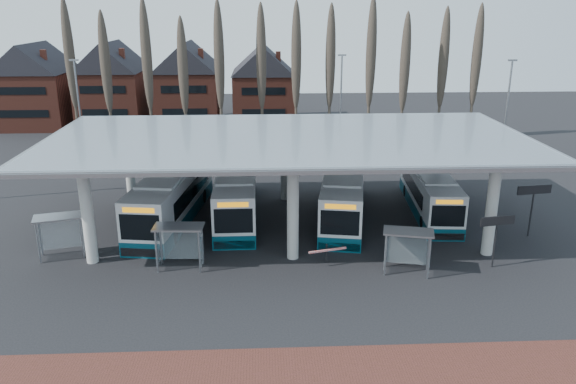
{
  "coord_description": "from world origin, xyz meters",
  "views": [
    {
      "loc": [
        -1.76,
        -28.6,
        14.57
      ],
      "look_at": [
        -0.08,
        7.0,
        2.72
      ],
      "focal_mm": 35.0,
      "sensor_mm": 36.0,
      "label": 1
    }
  ],
  "objects_px": {
    "bus_2": "(343,194)",
    "shelter_0": "(60,226)",
    "bus_1": "(237,192)",
    "bus_0": "(172,196)",
    "bus_3": "(429,191)",
    "shelter_1": "(180,237)",
    "shelter_2": "(408,242)"
  },
  "relations": [
    {
      "from": "bus_0",
      "to": "bus_1",
      "type": "relative_size",
      "value": 1.05
    },
    {
      "from": "bus_1",
      "to": "shelter_1",
      "type": "height_order",
      "value": "bus_1"
    },
    {
      "from": "bus_3",
      "to": "shelter_0",
      "type": "bearing_deg",
      "value": -159.92
    },
    {
      "from": "bus_0",
      "to": "shelter_0",
      "type": "bearing_deg",
      "value": -126.78
    },
    {
      "from": "bus_0",
      "to": "bus_3",
      "type": "relative_size",
      "value": 1.15
    },
    {
      "from": "shelter_1",
      "to": "shelter_0",
      "type": "bearing_deg",
      "value": 168.59
    },
    {
      "from": "bus_3",
      "to": "shelter_0",
      "type": "xyz_separation_m",
      "value": [
        -24.62,
        -6.79,
        0.41
      ]
    },
    {
      "from": "shelter_2",
      "to": "bus_1",
      "type": "bearing_deg",
      "value": 149.16
    },
    {
      "from": "shelter_0",
      "to": "bus_1",
      "type": "bearing_deg",
      "value": 17.99
    },
    {
      "from": "bus_3",
      "to": "shelter_0",
      "type": "height_order",
      "value": "bus_3"
    },
    {
      "from": "bus_2",
      "to": "shelter_1",
      "type": "relative_size",
      "value": 4.47
    },
    {
      "from": "bus_3",
      "to": "shelter_2",
      "type": "bearing_deg",
      "value": -107.98
    },
    {
      "from": "bus_1",
      "to": "bus_2",
      "type": "distance_m",
      "value": 7.73
    },
    {
      "from": "bus_2",
      "to": "shelter_0",
      "type": "height_order",
      "value": "bus_2"
    },
    {
      "from": "bus_0",
      "to": "shelter_0",
      "type": "height_order",
      "value": "bus_0"
    },
    {
      "from": "shelter_0",
      "to": "shelter_2",
      "type": "height_order",
      "value": "shelter_0"
    },
    {
      "from": "bus_3",
      "to": "shelter_1",
      "type": "height_order",
      "value": "bus_3"
    },
    {
      "from": "bus_2",
      "to": "shelter_0",
      "type": "relative_size",
      "value": 4.19
    },
    {
      "from": "bus_2",
      "to": "shelter_2",
      "type": "xyz_separation_m",
      "value": [
        2.38,
        -9.16,
        0.21
      ]
    },
    {
      "from": "bus_1",
      "to": "bus_3",
      "type": "distance_m",
      "value": 14.22
    },
    {
      "from": "bus_1",
      "to": "bus_3",
      "type": "height_order",
      "value": "bus_1"
    },
    {
      "from": "bus_1",
      "to": "bus_2",
      "type": "height_order",
      "value": "bus_1"
    },
    {
      "from": "bus_0",
      "to": "bus_2",
      "type": "bearing_deg",
      "value": 8.33
    },
    {
      "from": "bus_2",
      "to": "shelter_0",
      "type": "distance_m",
      "value": 19.06
    },
    {
      "from": "bus_3",
      "to": "shelter_0",
      "type": "relative_size",
      "value": 3.76
    },
    {
      "from": "bus_1",
      "to": "shelter_0",
      "type": "relative_size",
      "value": 4.13
    },
    {
      "from": "bus_0",
      "to": "shelter_0",
      "type": "relative_size",
      "value": 4.32
    },
    {
      "from": "bus_1",
      "to": "shelter_2",
      "type": "relative_size",
      "value": 4.23
    },
    {
      "from": "bus_0",
      "to": "bus_2",
      "type": "relative_size",
      "value": 1.03
    },
    {
      "from": "bus_2",
      "to": "bus_3",
      "type": "relative_size",
      "value": 1.12
    },
    {
      "from": "bus_1",
      "to": "bus_0",
      "type": "bearing_deg",
      "value": -170.18
    },
    {
      "from": "shelter_0",
      "to": "shelter_1",
      "type": "height_order",
      "value": "shelter_1"
    }
  ]
}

